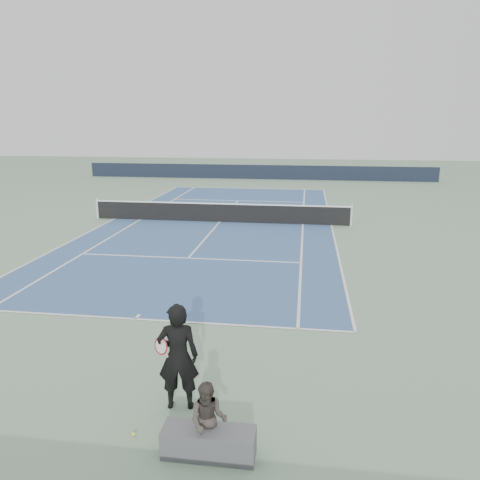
# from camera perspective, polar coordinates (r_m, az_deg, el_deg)

# --- Properties ---
(ground) EXTENTS (80.00, 80.00, 0.00)m
(ground) POSITION_cam_1_polar(r_m,az_deg,el_deg) (23.35, -2.48, 2.20)
(ground) COLOR gray
(court_surface) EXTENTS (10.97, 23.77, 0.01)m
(court_surface) POSITION_cam_1_polar(r_m,az_deg,el_deg) (23.35, -2.48, 2.21)
(court_surface) COLOR #3A5A8A
(court_surface) RESTS_ON ground
(tennis_net) EXTENTS (12.90, 0.10, 1.07)m
(tennis_net) POSITION_cam_1_polar(r_m,az_deg,el_deg) (23.25, -2.50, 3.41)
(tennis_net) COLOR silver
(tennis_net) RESTS_ON ground
(windscreen_far) EXTENTS (30.00, 0.25, 1.20)m
(windscreen_far) POSITION_cam_1_polar(r_m,az_deg,el_deg) (40.77, 2.11, 8.29)
(windscreen_far) COLOR black
(windscreen_far) RESTS_ON ground
(tennis_player) EXTENTS (0.86, 0.64, 1.95)m
(tennis_player) POSITION_cam_1_polar(r_m,az_deg,el_deg) (8.37, -7.57, -13.89)
(tennis_player) COLOR black
(tennis_player) RESTS_ON ground
(tennis_ball) EXTENTS (0.07, 0.07, 0.07)m
(tennis_ball) POSITION_cam_1_polar(r_m,az_deg,el_deg) (8.31, -12.82, -22.08)
(tennis_ball) COLOR yellow
(tennis_ball) RESTS_ON ground
(spectator_bench) EXTENTS (1.41, 0.48, 1.21)m
(spectator_bench) POSITION_cam_1_polar(r_m,az_deg,el_deg) (7.55, -3.85, -22.20)
(spectator_bench) COLOR #56565A
(spectator_bench) RESTS_ON ground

